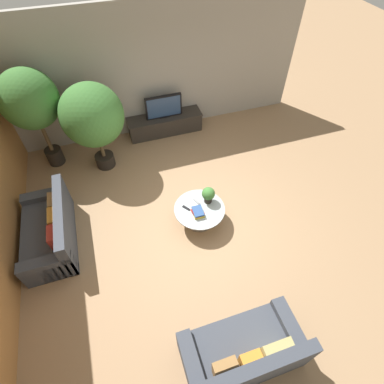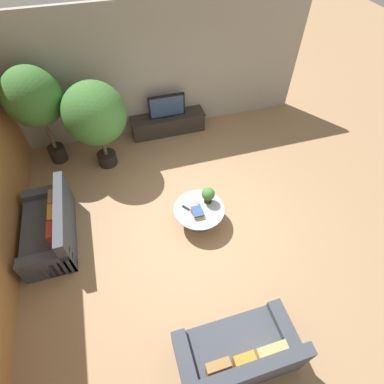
# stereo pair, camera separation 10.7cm
# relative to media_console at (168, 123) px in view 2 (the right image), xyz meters

# --- Properties ---
(ground_plane) EXTENTS (24.00, 24.00, 0.00)m
(ground_plane) POSITION_rel_media_console_xyz_m (-0.19, -2.94, -0.25)
(ground_plane) COLOR #9E7A56
(back_wall_stone) EXTENTS (7.40, 0.12, 3.00)m
(back_wall_stone) POSITION_rel_media_console_xyz_m (-0.19, 0.32, 1.25)
(back_wall_stone) COLOR #A39E93
(back_wall_stone) RESTS_ON ground
(media_console) EXTENTS (1.87, 0.50, 0.47)m
(media_console) POSITION_rel_media_console_xyz_m (0.00, 0.00, 0.00)
(media_console) COLOR #2D2823
(media_console) RESTS_ON ground
(television) EXTENTS (0.89, 0.13, 0.56)m
(television) POSITION_rel_media_console_xyz_m (0.00, -0.00, 0.50)
(television) COLOR black
(television) RESTS_ON media_console
(coffee_table) EXTENTS (0.96, 0.96, 0.40)m
(coffee_table) POSITION_rel_media_console_xyz_m (-0.10, -2.97, 0.04)
(coffee_table) COLOR #756656
(coffee_table) RESTS_ON ground
(couch_by_wall) EXTENTS (0.84, 1.71, 0.84)m
(couch_by_wall) POSITION_rel_media_console_xyz_m (-2.80, -2.54, 0.04)
(couch_by_wall) COLOR #3D424C
(couch_by_wall) RESTS_ON ground
(couch_near_entry) EXTENTS (1.65, 0.84, 0.84)m
(couch_near_entry) POSITION_rel_media_console_xyz_m (-0.32, -5.45, 0.04)
(couch_near_entry) COLOR #3D424C
(couch_near_entry) RESTS_ON ground
(potted_palm_tall) EXTENTS (1.14, 1.14, 2.26)m
(potted_palm_tall) POSITION_rel_media_console_xyz_m (-2.71, -0.32, 1.36)
(potted_palm_tall) COLOR black
(potted_palm_tall) RESTS_ON ground
(potted_palm_corner) EXTENTS (1.27, 1.27, 2.00)m
(potted_palm_corner) POSITION_rel_media_console_xyz_m (-1.63, -0.77, 1.08)
(potted_palm_corner) COLOR black
(potted_palm_corner) RESTS_ON ground
(potted_plant_tabletop) EXTENTS (0.25, 0.25, 0.35)m
(potted_plant_tabletop) POSITION_rel_media_console_xyz_m (0.11, -2.85, 0.35)
(potted_plant_tabletop) COLOR black
(potted_plant_tabletop) RESTS_ON coffee_table
(book_stack) EXTENTS (0.23, 0.25, 0.10)m
(book_stack) POSITION_rel_media_console_xyz_m (-0.17, -3.08, 0.21)
(book_stack) COLOR gold
(book_stack) RESTS_ON coffee_table
(remote_black) EXTENTS (0.13, 0.15, 0.02)m
(remote_black) POSITION_rel_media_console_xyz_m (-0.34, -2.89, 0.17)
(remote_black) COLOR black
(remote_black) RESTS_ON coffee_table
(remote_silver) EXTENTS (0.09, 0.16, 0.02)m
(remote_silver) POSITION_rel_media_console_xyz_m (-0.10, -2.80, 0.17)
(remote_silver) COLOR gray
(remote_silver) RESTS_ON coffee_table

